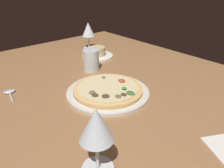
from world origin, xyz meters
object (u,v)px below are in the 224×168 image
(wine_glass_far, at_px, (96,127))
(pizza_main, at_px, (107,90))
(wine_glass_near, at_px, (88,30))
(water_glass, at_px, (91,61))
(spoon, at_px, (10,93))
(ramekin_on_saucer, at_px, (97,53))

(wine_glass_far, bearing_deg, pizza_main, 136.66)
(wine_glass_near, height_order, water_glass, wine_glass_near)
(pizza_main, xyz_separation_m, wine_glass_far, (0.25, -0.24, 0.10))
(spoon, bearing_deg, ramekin_on_saucer, 102.70)
(ramekin_on_saucer, xyz_separation_m, wine_glass_far, (0.58, -0.45, 0.10))
(spoon, bearing_deg, water_glass, 87.74)
(pizza_main, xyz_separation_m, wine_glass_near, (-0.48, 0.26, 0.09))
(wine_glass_near, relative_size, water_glass, 1.58)
(ramekin_on_saucer, bearing_deg, pizza_main, -32.37)
(ramekin_on_saucer, xyz_separation_m, water_glass, (0.12, -0.13, 0.02))
(ramekin_on_saucer, distance_m, wine_glass_near, 0.18)
(pizza_main, xyz_separation_m, spoon, (-0.22, -0.27, -0.01))
(pizza_main, height_order, spoon, pizza_main)
(pizza_main, height_order, wine_glass_near, wine_glass_near)
(wine_glass_far, bearing_deg, wine_glass_near, 145.63)
(pizza_main, relative_size, spoon, 3.07)
(pizza_main, xyz_separation_m, ramekin_on_saucer, (-0.33, 0.21, 0.01))
(wine_glass_near, bearing_deg, wine_glass_far, -34.37)
(pizza_main, relative_size, wine_glass_near, 2.02)
(pizza_main, distance_m, ramekin_on_saucer, 0.39)
(ramekin_on_saucer, relative_size, water_glass, 1.73)
(wine_glass_near, bearing_deg, water_glass, -33.81)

